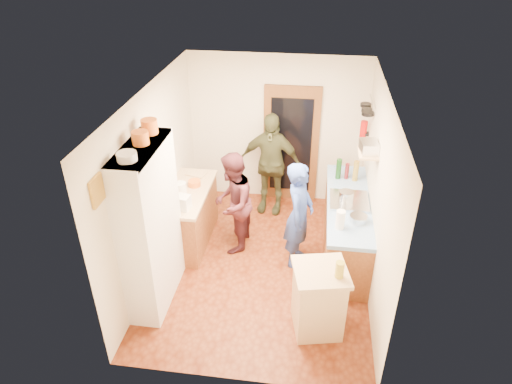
% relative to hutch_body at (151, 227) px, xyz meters
% --- Properties ---
extents(floor, '(3.00, 4.00, 0.02)m').
position_rel_hutch_body_xyz_m(floor, '(1.30, 0.80, -1.11)').
color(floor, brown).
rests_on(floor, ground).
extents(ceiling, '(3.00, 4.00, 0.02)m').
position_rel_hutch_body_xyz_m(ceiling, '(1.30, 0.80, 1.51)').
color(ceiling, silver).
rests_on(ceiling, ground).
extents(wall_back, '(3.00, 0.02, 2.60)m').
position_rel_hutch_body_xyz_m(wall_back, '(1.30, 2.81, 0.20)').
color(wall_back, beige).
rests_on(wall_back, ground).
extents(wall_front, '(3.00, 0.02, 2.60)m').
position_rel_hutch_body_xyz_m(wall_front, '(1.30, -1.21, 0.20)').
color(wall_front, beige).
rests_on(wall_front, ground).
extents(wall_left, '(0.02, 4.00, 2.60)m').
position_rel_hutch_body_xyz_m(wall_left, '(-0.21, 0.80, 0.20)').
color(wall_left, beige).
rests_on(wall_left, ground).
extents(wall_right, '(0.02, 4.00, 2.60)m').
position_rel_hutch_body_xyz_m(wall_right, '(2.81, 0.80, 0.20)').
color(wall_right, beige).
rests_on(wall_right, ground).
extents(door_frame, '(0.95, 0.06, 2.10)m').
position_rel_hutch_body_xyz_m(door_frame, '(1.55, 2.77, -0.05)').
color(door_frame, brown).
rests_on(door_frame, ground).
extents(door_glass, '(0.70, 0.02, 1.70)m').
position_rel_hutch_body_xyz_m(door_glass, '(1.55, 2.74, -0.05)').
color(door_glass, black).
rests_on(door_glass, door_frame).
extents(hutch_body, '(0.40, 1.20, 2.20)m').
position_rel_hutch_body_xyz_m(hutch_body, '(0.00, 0.00, 0.00)').
color(hutch_body, silver).
rests_on(hutch_body, ground).
extents(hutch_top_shelf, '(0.40, 1.14, 0.04)m').
position_rel_hutch_body_xyz_m(hutch_top_shelf, '(0.00, 0.00, 1.08)').
color(hutch_top_shelf, silver).
rests_on(hutch_top_shelf, hutch_body).
extents(plate_stack, '(0.21, 0.21, 0.09)m').
position_rel_hutch_body_xyz_m(plate_stack, '(0.00, -0.34, 1.14)').
color(plate_stack, white).
rests_on(plate_stack, hutch_top_shelf).
extents(orange_pot_a, '(0.19, 0.19, 0.15)m').
position_rel_hutch_body_xyz_m(orange_pot_a, '(0.00, 0.07, 1.18)').
color(orange_pot_a, orange).
rests_on(orange_pot_a, hutch_top_shelf).
extents(orange_pot_b, '(0.20, 0.20, 0.17)m').
position_rel_hutch_body_xyz_m(orange_pot_b, '(0.00, 0.38, 1.19)').
color(orange_pot_b, orange).
rests_on(orange_pot_b, hutch_top_shelf).
extents(left_counter_base, '(0.60, 1.40, 0.85)m').
position_rel_hutch_body_xyz_m(left_counter_base, '(0.10, 1.25, -0.68)').
color(left_counter_base, '#98582B').
rests_on(left_counter_base, ground).
extents(left_counter_top, '(0.64, 1.44, 0.05)m').
position_rel_hutch_body_xyz_m(left_counter_top, '(0.10, 1.25, -0.23)').
color(left_counter_top, tan).
rests_on(left_counter_top, left_counter_base).
extents(toaster, '(0.29, 0.22, 0.20)m').
position_rel_hutch_body_xyz_m(toaster, '(0.15, 0.78, -0.10)').
color(toaster, white).
rests_on(toaster, left_counter_top).
extents(kettle, '(0.19, 0.19, 0.19)m').
position_rel_hutch_body_xyz_m(kettle, '(0.05, 1.15, -0.10)').
color(kettle, white).
rests_on(kettle, left_counter_top).
extents(orange_bowl, '(0.20, 0.20, 0.09)m').
position_rel_hutch_body_xyz_m(orange_bowl, '(0.18, 1.42, -0.16)').
color(orange_bowl, orange).
rests_on(orange_bowl, left_counter_top).
extents(chopping_board, '(0.35, 0.30, 0.02)m').
position_rel_hutch_body_xyz_m(chopping_board, '(0.12, 1.78, -0.19)').
color(chopping_board, tan).
rests_on(chopping_board, left_counter_top).
extents(right_counter_base, '(0.60, 2.20, 0.84)m').
position_rel_hutch_body_xyz_m(right_counter_base, '(2.50, 1.30, -0.68)').
color(right_counter_base, '#98582B').
rests_on(right_counter_base, ground).
extents(right_counter_top, '(0.62, 2.22, 0.06)m').
position_rel_hutch_body_xyz_m(right_counter_top, '(2.50, 1.30, -0.23)').
color(right_counter_top, blue).
rests_on(right_counter_top, right_counter_base).
extents(hob, '(0.55, 0.58, 0.04)m').
position_rel_hutch_body_xyz_m(hob, '(2.50, 1.27, -0.18)').
color(hob, silver).
rests_on(hob, right_counter_top).
extents(pot_on_hob, '(0.20, 0.20, 0.13)m').
position_rel_hutch_body_xyz_m(pot_on_hob, '(2.45, 1.26, -0.09)').
color(pot_on_hob, silver).
rests_on(pot_on_hob, hob).
extents(bottle_a, '(0.11, 0.11, 0.33)m').
position_rel_hutch_body_xyz_m(bottle_a, '(2.35, 1.96, -0.03)').
color(bottle_a, '#143F14').
rests_on(bottle_a, right_counter_top).
extents(bottle_b, '(0.08, 0.08, 0.26)m').
position_rel_hutch_body_xyz_m(bottle_b, '(2.48, 1.97, -0.07)').
color(bottle_b, '#591419').
rests_on(bottle_b, right_counter_top).
extents(bottle_c, '(0.10, 0.10, 0.33)m').
position_rel_hutch_body_xyz_m(bottle_c, '(2.61, 1.93, -0.03)').
color(bottle_c, olive).
rests_on(bottle_c, right_counter_top).
extents(paper_towel, '(0.14, 0.14, 0.26)m').
position_rel_hutch_body_xyz_m(paper_towel, '(2.35, 0.60, -0.07)').
color(paper_towel, white).
rests_on(paper_towel, right_counter_top).
extents(mixing_bowl, '(0.26, 0.26, 0.09)m').
position_rel_hutch_body_xyz_m(mixing_bowl, '(2.60, 0.78, -0.15)').
color(mixing_bowl, silver).
rests_on(mixing_bowl, right_counter_top).
extents(island_base, '(0.65, 0.65, 0.86)m').
position_rel_hutch_body_xyz_m(island_base, '(2.12, -0.31, -0.67)').
color(island_base, tan).
rests_on(island_base, ground).
extents(island_top, '(0.74, 0.74, 0.05)m').
position_rel_hutch_body_xyz_m(island_top, '(2.12, -0.31, -0.22)').
color(island_top, tan).
rests_on(island_top, island_base).
extents(cutting_board, '(0.40, 0.35, 0.02)m').
position_rel_hutch_body_xyz_m(cutting_board, '(2.06, -0.27, -0.21)').
color(cutting_board, white).
rests_on(cutting_board, island_top).
extents(oil_jar, '(0.12, 0.12, 0.20)m').
position_rel_hutch_body_xyz_m(oil_jar, '(2.32, -0.38, -0.09)').
color(oil_jar, '#AD9E2D').
rests_on(oil_jar, island_top).
extents(pan_rail, '(0.02, 0.65, 0.02)m').
position_rel_hutch_body_xyz_m(pan_rail, '(2.76, 2.33, 0.95)').
color(pan_rail, silver).
rests_on(pan_rail, wall_right).
extents(pan_hang_a, '(0.18, 0.18, 0.05)m').
position_rel_hutch_body_xyz_m(pan_hang_a, '(2.70, 2.15, 0.82)').
color(pan_hang_a, black).
rests_on(pan_hang_a, pan_rail).
extents(pan_hang_b, '(0.16, 0.16, 0.05)m').
position_rel_hutch_body_xyz_m(pan_hang_b, '(2.70, 2.35, 0.80)').
color(pan_hang_b, black).
rests_on(pan_hang_b, pan_rail).
extents(pan_hang_c, '(0.17, 0.17, 0.05)m').
position_rel_hutch_body_xyz_m(pan_hang_c, '(2.70, 2.55, 0.81)').
color(pan_hang_c, black).
rests_on(pan_hang_c, pan_rail).
extents(wall_shelf, '(0.26, 0.42, 0.03)m').
position_rel_hutch_body_xyz_m(wall_shelf, '(2.67, 1.25, 0.60)').
color(wall_shelf, tan).
rests_on(wall_shelf, wall_right).
extents(radio, '(0.25, 0.32, 0.15)m').
position_rel_hutch_body_xyz_m(radio, '(2.67, 1.25, 0.69)').
color(radio, silver).
rests_on(radio, wall_shelf).
extents(ext_bracket, '(0.06, 0.10, 0.04)m').
position_rel_hutch_body_xyz_m(ext_bracket, '(2.77, 2.50, 0.35)').
color(ext_bracket, black).
rests_on(ext_bracket, wall_right).
extents(fire_extinguisher, '(0.11, 0.11, 0.32)m').
position_rel_hutch_body_xyz_m(fire_extinguisher, '(2.71, 2.50, 0.40)').
color(fire_extinguisher, red).
rests_on(fire_extinguisher, wall_right).
extents(picture_frame, '(0.03, 0.25, 0.30)m').
position_rel_hutch_body_xyz_m(picture_frame, '(-0.18, -0.75, 0.95)').
color(picture_frame, gold).
rests_on(picture_frame, wall_left).
extents(person_hob, '(0.50, 0.66, 1.62)m').
position_rel_hutch_body_xyz_m(person_hob, '(1.83, 0.93, -0.29)').
color(person_hob, '#2D469B').
rests_on(person_hob, ground).
extents(person_left, '(0.64, 0.80, 1.58)m').
position_rel_hutch_body_xyz_m(person_left, '(0.84, 1.22, -0.31)').
color(person_left, '#461D23').
rests_on(person_left, ground).
extents(person_back, '(1.09, 0.56, 1.78)m').
position_rel_hutch_body_xyz_m(person_back, '(1.25, 2.33, -0.21)').
color(person_back, '#373A21').
rests_on(person_back, ground).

